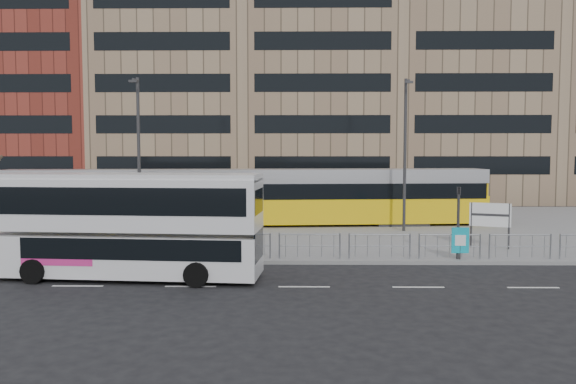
{
  "coord_description": "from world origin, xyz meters",
  "views": [
    {
      "loc": [
        1.72,
        -23.41,
        4.7
      ],
      "look_at": [
        1.29,
        6.0,
        2.64
      ],
      "focal_mm": 35.0,
      "sensor_mm": 36.0,
      "label": 1
    }
  ],
  "objects_px": {
    "tram": "(248,197)",
    "lamp_post_west": "(138,150)",
    "double_decker_bus": "(128,222)",
    "pedestrian": "(89,236)",
    "traffic_light_west": "(73,213)",
    "lamp_post_east": "(405,149)",
    "station_sign": "(490,217)",
    "traffic_light_east": "(458,213)",
    "ad_panel": "(460,241)"
  },
  "relations": [
    {
      "from": "station_sign",
      "to": "traffic_light_west",
      "type": "height_order",
      "value": "traffic_light_west"
    },
    {
      "from": "lamp_post_east",
      "to": "double_decker_bus",
      "type": "bearing_deg",
      "value": -136.55
    },
    {
      "from": "lamp_post_west",
      "to": "lamp_post_east",
      "type": "bearing_deg",
      "value": 5.23
    },
    {
      "from": "double_decker_bus",
      "to": "traffic_light_west",
      "type": "distance_m",
      "value": 4.69
    },
    {
      "from": "double_decker_bus",
      "to": "pedestrian",
      "type": "height_order",
      "value": "double_decker_bus"
    },
    {
      "from": "ad_panel",
      "to": "double_decker_bus",
      "type": "bearing_deg",
      "value": -166.18
    },
    {
      "from": "lamp_post_east",
      "to": "traffic_light_west",
      "type": "bearing_deg",
      "value": -151.56
    },
    {
      "from": "tram",
      "to": "station_sign",
      "type": "distance_m",
      "value": 14.81
    },
    {
      "from": "tram",
      "to": "traffic_light_east",
      "type": "bearing_deg",
      "value": -53.02
    },
    {
      "from": "pedestrian",
      "to": "traffic_light_west",
      "type": "relative_size",
      "value": 0.52
    },
    {
      "from": "tram",
      "to": "ad_panel",
      "type": "bearing_deg",
      "value": -53.05
    },
    {
      "from": "traffic_light_west",
      "to": "traffic_light_east",
      "type": "distance_m",
      "value": 16.54
    },
    {
      "from": "double_decker_bus",
      "to": "pedestrian",
      "type": "distance_m",
      "value": 5.6
    },
    {
      "from": "traffic_light_east",
      "to": "lamp_post_east",
      "type": "xyz_separation_m",
      "value": [
        -0.64,
        8.61,
        2.8
      ]
    },
    {
      "from": "double_decker_bus",
      "to": "traffic_light_west",
      "type": "height_order",
      "value": "double_decker_bus"
    },
    {
      "from": "tram",
      "to": "traffic_light_west",
      "type": "distance_m",
      "value": 12.93
    },
    {
      "from": "double_decker_bus",
      "to": "traffic_light_west",
      "type": "xyz_separation_m",
      "value": [
        -3.36,
        3.27,
        -0.0
      ]
    },
    {
      "from": "lamp_post_west",
      "to": "pedestrian",
      "type": "bearing_deg",
      "value": -95.88
    },
    {
      "from": "station_sign",
      "to": "traffic_light_east",
      "type": "xyz_separation_m",
      "value": [
        -2.32,
        -2.78,
        0.47
      ]
    },
    {
      "from": "tram",
      "to": "traffic_light_west",
      "type": "relative_size",
      "value": 9.69
    },
    {
      "from": "tram",
      "to": "ad_panel",
      "type": "distance_m",
      "value": 15.06
    },
    {
      "from": "tram",
      "to": "pedestrian",
      "type": "distance_m",
      "value": 11.84
    },
    {
      "from": "lamp_post_west",
      "to": "double_decker_bus",
      "type": "bearing_deg",
      "value": -76.45
    },
    {
      "from": "pedestrian",
      "to": "lamp_post_west",
      "type": "xyz_separation_m",
      "value": [
        0.62,
        6.02,
        3.92
      ]
    },
    {
      "from": "double_decker_bus",
      "to": "station_sign",
      "type": "height_order",
      "value": "double_decker_bus"
    },
    {
      "from": "tram",
      "to": "lamp_post_west",
      "type": "height_order",
      "value": "lamp_post_west"
    },
    {
      "from": "pedestrian",
      "to": "lamp_post_west",
      "type": "height_order",
      "value": "lamp_post_west"
    },
    {
      "from": "traffic_light_east",
      "to": "lamp_post_west",
      "type": "xyz_separation_m",
      "value": [
        -15.71,
        7.23,
        2.75
      ]
    },
    {
      "from": "lamp_post_east",
      "to": "tram",
      "type": "bearing_deg",
      "value": 164.9
    },
    {
      "from": "station_sign",
      "to": "ad_panel",
      "type": "bearing_deg",
      "value": -107.13
    },
    {
      "from": "double_decker_bus",
      "to": "tram",
      "type": "distance_m",
      "value": 14.75
    },
    {
      "from": "tram",
      "to": "lamp_post_west",
      "type": "xyz_separation_m",
      "value": [
        -5.78,
        -3.89,
        2.96
      ]
    },
    {
      "from": "station_sign",
      "to": "ad_panel",
      "type": "height_order",
      "value": "station_sign"
    },
    {
      "from": "station_sign",
      "to": "lamp_post_west",
      "type": "xyz_separation_m",
      "value": [
        -18.02,
        4.45,
        3.22
      ]
    },
    {
      "from": "tram",
      "to": "lamp_post_east",
      "type": "xyz_separation_m",
      "value": [
        9.29,
        -2.51,
        3.0
      ]
    },
    {
      "from": "traffic_light_east",
      "to": "lamp_post_east",
      "type": "height_order",
      "value": "lamp_post_east"
    },
    {
      "from": "lamp_post_west",
      "to": "traffic_light_west",
      "type": "bearing_deg",
      "value": -96.56
    },
    {
      "from": "lamp_post_west",
      "to": "lamp_post_east",
      "type": "distance_m",
      "value": 15.13
    },
    {
      "from": "lamp_post_west",
      "to": "lamp_post_east",
      "type": "relative_size",
      "value": 0.99
    },
    {
      "from": "tram",
      "to": "traffic_light_east",
      "type": "relative_size",
      "value": 9.69
    },
    {
      "from": "pedestrian",
      "to": "traffic_light_east",
      "type": "distance_m",
      "value": 16.42
    },
    {
      "from": "double_decker_bus",
      "to": "lamp_post_east",
      "type": "distance_m",
      "value": 17.49
    },
    {
      "from": "station_sign",
      "to": "lamp_post_east",
      "type": "height_order",
      "value": "lamp_post_east"
    },
    {
      "from": "tram",
      "to": "station_sign",
      "type": "height_order",
      "value": "tram"
    },
    {
      "from": "ad_panel",
      "to": "lamp_post_east",
      "type": "relative_size",
      "value": 0.16
    },
    {
      "from": "tram",
      "to": "station_sign",
      "type": "bearing_deg",
      "value": -39.02
    },
    {
      "from": "traffic_light_west",
      "to": "traffic_light_east",
      "type": "bearing_deg",
      "value": 18.4
    },
    {
      "from": "pedestrian",
      "to": "traffic_light_east",
      "type": "xyz_separation_m",
      "value": [
        16.33,
        -1.21,
        1.17
      ]
    },
    {
      "from": "double_decker_bus",
      "to": "traffic_light_west",
      "type": "relative_size",
      "value": 3.22
    },
    {
      "from": "double_decker_bus",
      "to": "traffic_light_east",
      "type": "xyz_separation_m",
      "value": [
        13.18,
        3.27,
        -0.0
      ]
    }
  ]
}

